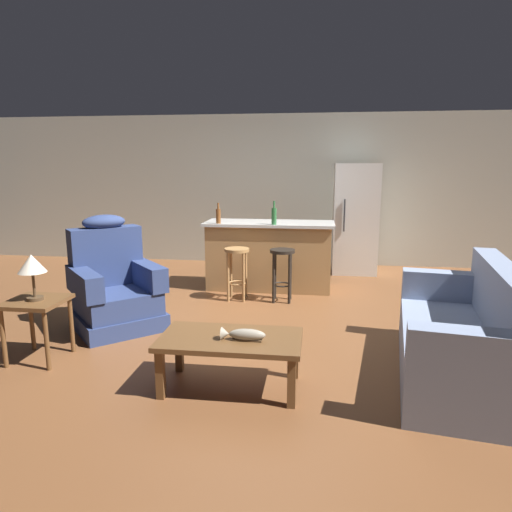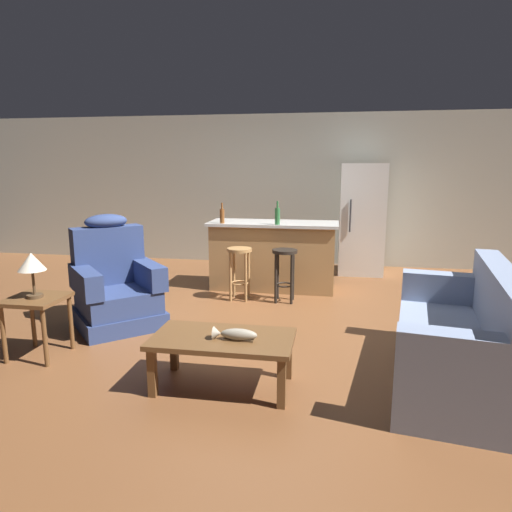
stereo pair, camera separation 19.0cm
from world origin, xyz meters
TOP-DOWN VIEW (x-y plane):
  - ground_plane at (0.00, 0.00)m, footprint 12.00×12.00m
  - back_wall at (0.00, 3.12)m, footprint 12.00×0.05m
  - coffee_table at (0.01, -1.67)m, footprint 1.10×0.60m
  - fish_figurine at (0.12, -1.73)m, footprint 0.34×0.10m
  - couch at (1.88, -1.25)m, footprint 1.13×2.01m
  - recliner_near_lamp at (-1.50, -0.44)m, footprint 1.19×1.19m
  - end_table at (-1.79, -1.38)m, footprint 0.48×0.48m
  - table_lamp at (-1.79, -1.39)m, footprint 0.24×0.24m
  - kitchen_island at (0.00, 1.35)m, footprint 1.80×0.70m
  - bar_stool_left at (-0.35, 0.72)m, footprint 0.32×0.32m
  - bar_stool_right at (0.23, 0.72)m, footprint 0.32×0.32m
  - refrigerator at (1.27, 2.55)m, footprint 0.70×0.69m
  - bottle_tall_green at (0.09, 1.08)m, footprint 0.07×0.07m
  - bottle_short_amber at (-0.67, 1.09)m, footprint 0.06×0.06m

SIDE VIEW (x-z plane):
  - ground_plane at x=0.00m, z-range 0.00..0.00m
  - couch at x=1.88m, z-range -0.13..0.81m
  - coffee_table at x=0.01m, z-range 0.15..0.57m
  - recliner_near_lamp at x=-1.50m, z-range -0.18..1.02m
  - end_table at x=-1.79m, z-range 0.18..0.74m
  - fish_figurine at x=0.12m, z-range 0.41..0.51m
  - bar_stool_left at x=-0.35m, z-range 0.13..0.81m
  - bar_stool_right at x=0.23m, z-range 0.13..0.81m
  - kitchen_island at x=0.00m, z-range 0.00..0.95m
  - table_lamp at x=-1.79m, z-range 0.66..1.07m
  - refrigerator at x=1.27m, z-range 0.00..1.76m
  - bottle_short_amber at x=-0.67m, z-range 0.92..1.20m
  - bottle_tall_green at x=0.09m, z-range 0.91..1.23m
  - back_wall at x=0.00m, z-range 0.00..2.60m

